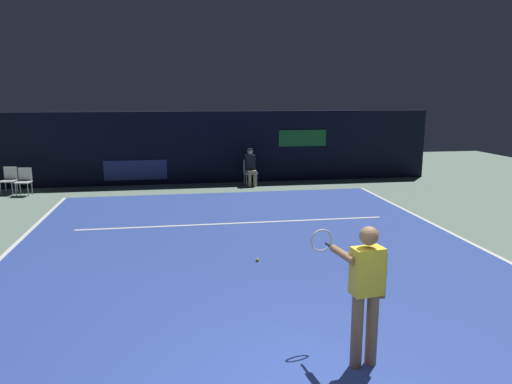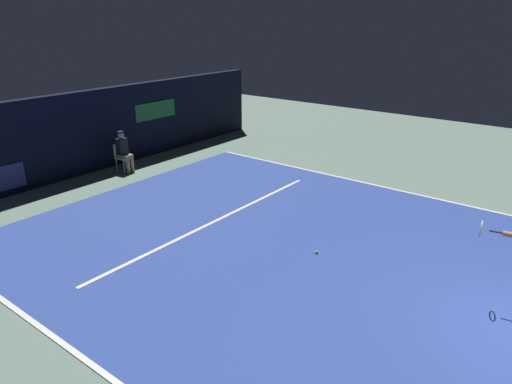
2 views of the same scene
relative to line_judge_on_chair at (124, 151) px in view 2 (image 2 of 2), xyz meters
The scene contains 8 objects.
ground_plane 7.28m from the line_judge_on_chair, 99.38° to the right, with size 31.36×31.36×0.00m, color slate.
court_surface 7.28m from the line_judge_on_chair, 99.38° to the right, with size 9.87×11.98×0.01m, color #2D479E.
line_sideline_left 8.08m from the line_judge_on_chair, 62.63° to the right, with size 0.10×11.98×0.01m, color white.
line_sideline_right 9.40m from the line_judge_on_chair, 130.30° to the right, with size 0.10×11.98×0.01m, color white.
line_service 5.24m from the line_judge_on_chair, 103.15° to the right, with size 7.70×0.10×0.01m, color white.
back_wall 1.60m from the line_judge_on_chair, 143.01° to the left, with size 16.27×0.33×2.60m.
line_judge_on_chair is the anchor object (origin of this frame).
tennis_ball 8.01m from the line_judge_on_chair, 97.79° to the right, with size 0.07×0.07×0.07m, color #CCE033.
Camera 2 is at (-7.78, -0.21, 4.84)m, focal length 32.89 mm.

